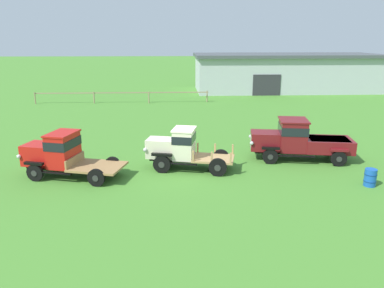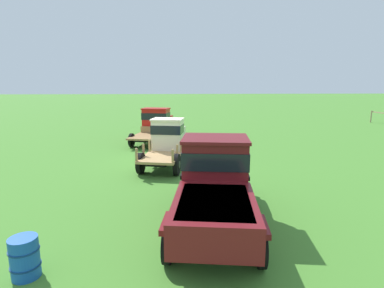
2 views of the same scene
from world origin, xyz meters
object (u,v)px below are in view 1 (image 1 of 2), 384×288
vintage_truck_foreground_near (61,154)px  vintage_truck_second_in_line (181,148)px  farm_shed (285,72)px  vintage_truck_midrow_center (298,139)px  oil_drum_beside_row (370,178)px

vintage_truck_foreground_near → vintage_truck_second_in_line: size_ratio=1.11×
farm_shed → vintage_truck_midrow_center: 28.42m
vintage_truck_second_in_line → oil_drum_beside_row: size_ratio=5.80×
oil_drum_beside_row → vintage_truck_foreground_near: bearing=172.0°
vintage_truck_foreground_near → oil_drum_beside_row: (14.27, -2.01, -0.72)m
farm_shed → oil_drum_beside_row: size_ratio=28.20×
vintage_truck_midrow_center → farm_shed: bearing=75.2°
farm_shed → vintage_truck_foreground_near: size_ratio=4.37×
farm_shed → oil_drum_beside_row: 31.88m
vintage_truck_foreground_near → vintage_truck_second_in_line: vintage_truck_foreground_near is taller
vintage_truck_foreground_near → vintage_truck_midrow_center: 12.35m
farm_shed → oil_drum_beside_row: (-5.19, -31.39, -1.88)m
farm_shed → vintage_truck_midrow_center: (-7.26, -27.45, -1.15)m
farm_shed → vintage_truck_second_in_line: 31.76m
vintage_truck_foreground_near → farm_shed: bearing=56.5°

